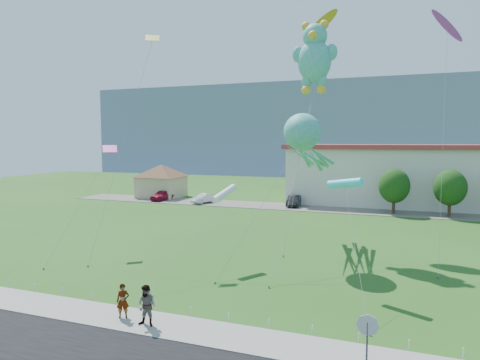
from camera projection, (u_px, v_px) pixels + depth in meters
name	position (u px, v px, depth m)	size (l,w,h in m)	color
ground	(185.00, 305.00, 22.63)	(160.00, 160.00, 0.00)	#235016
sidewalk	(158.00, 325.00, 20.06)	(80.00, 2.50, 0.10)	gray
parking_strip	(311.00, 208.00, 55.32)	(70.00, 6.00, 0.06)	#59544C
hill_ridge	(364.00, 129.00, 133.58)	(160.00, 50.00, 25.00)	slate
pavilion	(161.00, 178.00, 66.15)	(9.20, 9.20, 5.00)	tan
stop_sign	(367.00, 331.00, 15.25)	(0.80, 0.07, 2.50)	slate
rope_fence	(173.00, 309.00, 21.39)	(26.05, 0.05, 0.50)	white
tree_near	(394.00, 186.00, 50.62)	(3.60, 3.60, 5.47)	#3F2B19
tree_mid	(450.00, 188.00, 48.54)	(3.60, 3.60, 5.47)	#3F2B19
pedestrian_left	(123.00, 301.00, 20.65)	(0.61, 0.40, 1.67)	gray
pedestrian_right	(147.00, 306.00, 19.74)	(0.93, 0.72, 1.91)	gray
parked_car_red	(162.00, 195.00, 62.57)	(1.76, 4.37, 1.49)	maroon
parked_car_silver	(204.00, 198.00, 59.66)	(1.36, 3.89, 1.28)	silver
parked_car_black	(294.00, 201.00, 56.70)	(1.50, 4.30, 1.42)	black
octopus_kite	(306.00, 143.00, 32.34)	(5.02, 14.89, 10.67)	teal
teddy_bear_kite	(315.00, 56.00, 35.26)	(3.73, 13.61, 18.49)	teal
small_kite_yellow	(144.00, 66.00, 33.53)	(1.73, 7.85, 17.32)	#C1CF30
small_kite_pink	(104.00, 160.00, 33.89)	(1.29, 7.69, 8.46)	#E432A1
small_kite_orange	(322.00, 28.00, 38.54)	(2.00, 10.24, 20.09)	gold
small_kite_white	(224.00, 194.00, 29.78)	(1.84, 8.93, 5.44)	white
small_kite_purple	(447.00, 31.00, 30.71)	(1.80, 6.69, 17.65)	purple
small_kite_cyan	(345.00, 184.00, 24.69)	(2.19, 7.18, 6.64)	#36E1F6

